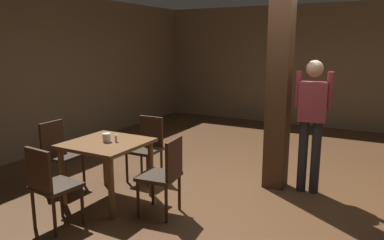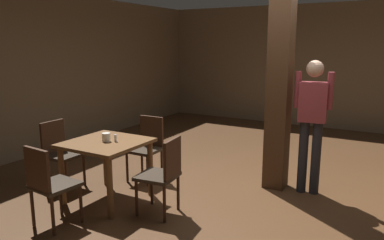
{
  "view_description": "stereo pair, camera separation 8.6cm",
  "coord_description": "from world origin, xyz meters",
  "px_view_note": "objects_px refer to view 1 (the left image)",
  "views": [
    {
      "loc": [
        1.47,
        -4.46,
        1.93
      ],
      "look_at": [
        -0.91,
        -0.13,
        0.91
      ],
      "focal_mm": 35.0,
      "sensor_mm": 36.0,
      "label": 1
    },
    {
      "loc": [
        1.54,
        -4.42,
        1.93
      ],
      "look_at": [
        -0.91,
        -0.13,
        0.91
      ],
      "focal_mm": 35.0,
      "sensor_mm": 36.0,
      "label": 2
    }
  ],
  "objects_px": {
    "chair_west": "(59,151)",
    "salt_shaker": "(116,138)",
    "chair_south": "(50,183)",
    "chair_north": "(147,145)",
    "napkin_cup": "(107,138)",
    "dining_table": "(107,152)",
    "standing_person": "(312,117)",
    "chair_east": "(165,172)"
  },
  "relations": [
    {
      "from": "dining_table",
      "to": "chair_north",
      "type": "relative_size",
      "value": 1.01
    },
    {
      "from": "napkin_cup",
      "to": "salt_shaker",
      "type": "bearing_deg",
      "value": 26.67
    },
    {
      "from": "chair_south",
      "to": "napkin_cup",
      "type": "relative_size",
      "value": 8.48
    },
    {
      "from": "dining_table",
      "to": "chair_west",
      "type": "xyz_separation_m",
      "value": [
        -0.86,
        0.02,
        -0.11
      ]
    },
    {
      "from": "chair_north",
      "to": "napkin_cup",
      "type": "distance_m",
      "value": 0.9
    },
    {
      "from": "dining_table",
      "to": "salt_shaker",
      "type": "relative_size",
      "value": 10.24
    },
    {
      "from": "standing_person",
      "to": "chair_east",
      "type": "bearing_deg",
      "value": -130.86
    },
    {
      "from": "salt_shaker",
      "to": "standing_person",
      "type": "relative_size",
      "value": 0.05
    },
    {
      "from": "chair_south",
      "to": "standing_person",
      "type": "height_order",
      "value": "standing_person"
    },
    {
      "from": "chair_north",
      "to": "chair_east",
      "type": "bearing_deg",
      "value": -44.97
    },
    {
      "from": "chair_north",
      "to": "chair_south",
      "type": "height_order",
      "value": "same"
    },
    {
      "from": "dining_table",
      "to": "standing_person",
      "type": "xyz_separation_m",
      "value": [
        2.11,
        1.47,
        0.38
      ]
    },
    {
      "from": "napkin_cup",
      "to": "chair_north",
      "type": "bearing_deg",
      "value": 91.16
    },
    {
      "from": "napkin_cup",
      "to": "standing_person",
      "type": "distance_m",
      "value": 2.58
    },
    {
      "from": "chair_west",
      "to": "dining_table",
      "type": "bearing_deg",
      "value": -1.53
    },
    {
      "from": "chair_south",
      "to": "napkin_cup",
      "type": "height_order",
      "value": "chair_south"
    },
    {
      "from": "chair_north",
      "to": "chair_south",
      "type": "bearing_deg",
      "value": -90.48
    },
    {
      "from": "chair_south",
      "to": "standing_person",
      "type": "relative_size",
      "value": 0.52
    },
    {
      "from": "dining_table",
      "to": "napkin_cup",
      "type": "xyz_separation_m",
      "value": [
        0.01,
        -0.0,
        0.19
      ]
    },
    {
      "from": "chair_south",
      "to": "chair_west",
      "type": "xyz_separation_m",
      "value": [
        -0.84,
        0.88,
        0.0
      ]
    },
    {
      "from": "chair_north",
      "to": "standing_person",
      "type": "bearing_deg",
      "value": 16.58
    },
    {
      "from": "dining_table",
      "to": "chair_south",
      "type": "distance_m",
      "value": 0.86
    },
    {
      "from": "chair_north",
      "to": "napkin_cup",
      "type": "bearing_deg",
      "value": -88.84
    },
    {
      "from": "chair_east",
      "to": "napkin_cup",
      "type": "height_order",
      "value": "chair_east"
    },
    {
      "from": "chair_west",
      "to": "salt_shaker",
      "type": "distance_m",
      "value": 1.02
    },
    {
      "from": "chair_south",
      "to": "salt_shaker",
      "type": "xyz_separation_m",
      "value": [
        0.13,
        0.9,
        0.29
      ]
    },
    {
      "from": "chair_west",
      "to": "napkin_cup",
      "type": "relative_size",
      "value": 8.48
    },
    {
      "from": "chair_west",
      "to": "chair_east",
      "type": "bearing_deg",
      "value": -0.82
    },
    {
      "from": "chair_south",
      "to": "chair_north",
      "type": "bearing_deg",
      "value": 89.52
    },
    {
      "from": "napkin_cup",
      "to": "salt_shaker",
      "type": "distance_m",
      "value": 0.12
    },
    {
      "from": "chair_west",
      "to": "salt_shaker",
      "type": "relative_size",
      "value": 10.17
    },
    {
      "from": "chair_east",
      "to": "chair_west",
      "type": "xyz_separation_m",
      "value": [
        -1.7,
        0.02,
        0.0
      ]
    },
    {
      "from": "salt_shaker",
      "to": "standing_person",
      "type": "height_order",
      "value": "standing_person"
    },
    {
      "from": "chair_north",
      "to": "napkin_cup",
      "type": "relative_size",
      "value": 8.48
    },
    {
      "from": "chair_east",
      "to": "chair_south",
      "type": "height_order",
      "value": "same"
    },
    {
      "from": "chair_east",
      "to": "chair_south",
      "type": "relative_size",
      "value": 1.0
    },
    {
      "from": "dining_table",
      "to": "chair_north",
      "type": "xyz_separation_m",
      "value": [
        -0.01,
        0.84,
        -0.11
      ]
    },
    {
      "from": "chair_south",
      "to": "chair_west",
      "type": "distance_m",
      "value": 1.21
    },
    {
      "from": "chair_south",
      "to": "salt_shaker",
      "type": "distance_m",
      "value": 0.96
    },
    {
      "from": "chair_east",
      "to": "chair_north",
      "type": "xyz_separation_m",
      "value": [
        -0.84,
        0.84,
        0.0
      ]
    },
    {
      "from": "chair_east",
      "to": "standing_person",
      "type": "xyz_separation_m",
      "value": [
        1.28,
        1.47,
        0.5
      ]
    },
    {
      "from": "chair_south",
      "to": "chair_west",
      "type": "relative_size",
      "value": 1.0
    }
  ]
}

